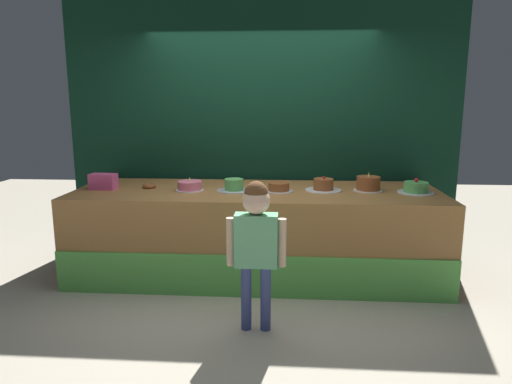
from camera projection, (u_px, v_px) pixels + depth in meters
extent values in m
plane|color=#BCB29E|center=(252.00, 297.00, 4.19)|extent=(12.00, 12.00, 0.00)
cube|color=#9E6B38|center=(257.00, 232.00, 4.70)|extent=(3.64, 1.20, 0.88)
cube|color=#59B24C|center=(252.00, 277.00, 4.14)|extent=(3.64, 0.02, 0.39)
cube|color=black|center=(261.00, 125.00, 5.18)|extent=(4.38, 0.08, 2.97)
cylinder|color=#3F4C8C|center=(247.00, 297.00, 3.56)|extent=(0.08, 0.08, 0.52)
cylinder|color=#3F4C8C|center=(266.00, 298.00, 3.55)|extent=(0.08, 0.08, 0.52)
cube|color=#66B27F|center=(256.00, 240.00, 3.46)|extent=(0.32, 0.15, 0.41)
cylinder|color=beige|center=(231.00, 242.00, 3.48)|extent=(0.06, 0.06, 0.37)
cylinder|color=beige|center=(282.00, 243.00, 3.45)|extent=(0.06, 0.06, 0.37)
sphere|color=beige|center=(256.00, 200.00, 3.40)|extent=(0.21, 0.21, 0.21)
sphere|color=brown|center=(256.00, 193.00, 3.39)|extent=(0.18, 0.18, 0.18)
cube|color=#E25392|center=(103.00, 182.00, 4.63)|extent=(0.27, 0.16, 0.16)
torus|color=brown|center=(149.00, 186.00, 4.70)|extent=(0.14, 0.14, 0.04)
cylinder|color=white|center=(190.00, 190.00, 4.58)|extent=(0.28, 0.28, 0.01)
cylinder|color=pink|center=(190.00, 185.00, 4.57)|extent=(0.24, 0.24, 0.08)
cone|color=#F2E566|center=(190.00, 179.00, 4.56)|extent=(0.02, 0.02, 0.05)
cylinder|color=silver|center=(234.00, 190.00, 4.56)|extent=(0.34, 0.34, 0.01)
cylinder|color=#59B259|center=(234.00, 184.00, 4.55)|extent=(0.18, 0.18, 0.11)
cylinder|color=silver|center=(279.00, 191.00, 4.53)|extent=(0.28, 0.28, 0.01)
cylinder|color=brown|center=(279.00, 187.00, 4.52)|extent=(0.21, 0.21, 0.08)
cylinder|color=white|center=(323.00, 190.00, 4.57)|extent=(0.36, 0.36, 0.01)
cylinder|color=brown|center=(323.00, 184.00, 4.56)|extent=(0.20, 0.20, 0.11)
sphere|color=red|center=(324.00, 177.00, 4.55)|extent=(0.03, 0.03, 0.03)
cylinder|color=white|center=(368.00, 190.00, 4.56)|extent=(0.29, 0.29, 0.01)
cylinder|color=brown|center=(368.00, 183.00, 4.55)|extent=(0.23, 0.23, 0.13)
cone|color=#F2E566|center=(369.00, 174.00, 4.53)|extent=(0.02, 0.02, 0.05)
cylinder|color=silver|center=(415.00, 192.00, 4.46)|extent=(0.34, 0.34, 0.01)
cylinder|color=#59B259|center=(416.00, 187.00, 4.45)|extent=(0.23, 0.23, 0.10)
sphere|color=red|center=(416.00, 180.00, 4.43)|extent=(0.04, 0.04, 0.04)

